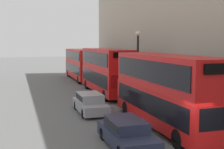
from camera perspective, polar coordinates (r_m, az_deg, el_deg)
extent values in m
cube|color=red|center=(18.87, 9.74, -5.51)|extent=(2.55, 10.54, 2.04)
cube|color=red|center=(18.58, 9.84, 0.54)|extent=(2.50, 10.33, 1.96)
cube|color=black|center=(18.82, 9.75, -4.78)|extent=(2.59, 9.70, 1.14)
cube|color=black|center=(18.57, 9.85, 0.84)|extent=(2.59, 9.70, 1.17)
cube|color=black|center=(14.41, 19.24, -7.67)|extent=(2.17, 0.06, 1.02)
cube|color=black|center=(14.07, 19.54, 0.99)|extent=(1.78, 0.06, 0.47)
cylinder|color=black|center=(15.43, 12.11, -11.49)|extent=(0.30, 1.00, 1.00)
cylinder|color=black|center=(16.60, 19.03, -10.43)|extent=(0.30, 1.00, 1.00)
cylinder|color=black|center=(21.92, 2.70, -6.16)|extent=(0.30, 1.00, 1.00)
cylinder|color=black|center=(22.76, 8.07, -5.76)|extent=(0.30, 1.00, 1.00)
cube|color=red|center=(30.80, -1.11, -0.90)|extent=(2.55, 10.73, 2.16)
cube|color=red|center=(30.62, -1.11, 2.89)|extent=(2.50, 10.52, 1.92)
cube|color=black|center=(30.77, -1.11, -0.43)|extent=(2.59, 9.87, 1.21)
cube|color=black|center=(30.62, -1.12, 3.07)|extent=(2.59, 9.87, 1.15)
cube|color=black|center=(25.69, 2.15, -1.30)|extent=(2.17, 0.06, 1.08)
cube|color=black|center=(25.51, 2.17, 3.58)|extent=(1.78, 0.06, 0.46)
cylinder|color=black|center=(27.04, -1.21, -3.85)|extent=(0.30, 1.00, 1.00)
cylinder|color=black|center=(27.73, 3.28, -3.61)|extent=(0.30, 1.00, 1.00)
cylinder|color=black|center=(34.27, -4.64, -1.80)|extent=(0.30, 1.00, 1.00)
cylinder|color=black|center=(34.81, -1.02, -1.66)|extent=(0.30, 1.00, 1.00)
cube|color=red|center=(42.72, -5.63, 0.90)|extent=(2.55, 11.32, 2.05)
cube|color=red|center=(42.60, -5.66, 3.43)|extent=(2.50, 11.10, 1.72)
cube|color=black|center=(42.70, -5.64, 1.23)|extent=(2.59, 10.42, 1.15)
cube|color=black|center=(42.60, -5.66, 3.54)|extent=(2.59, 10.42, 1.03)
cube|color=black|center=(37.20, -3.93, 0.81)|extent=(2.17, 0.06, 1.03)
cube|color=black|center=(37.08, -3.95, 3.88)|extent=(1.78, 0.06, 0.41)
cylinder|color=black|center=(38.63, -6.07, -0.94)|extent=(0.30, 1.00, 1.00)
cylinder|color=black|center=(39.12, -2.83, -0.83)|extent=(0.30, 1.00, 1.00)
cylinder|color=black|center=(46.59, -7.97, 0.20)|extent=(0.30, 1.00, 1.00)
cylinder|color=black|center=(46.99, -5.26, 0.28)|extent=(0.30, 1.00, 1.00)
cube|color=#1E2338|center=(15.37, 2.70, -11.32)|extent=(1.77, 4.60, 0.69)
cube|color=#1E2338|center=(15.31, 2.56, -9.04)|extent=(1.55, 2.53, 0.52)
cube|color=black|center=(15.30, 2.56, -8.94)|extent=(1.59, 2.40, 0.33)
cylinder|color=black|center=(14.42, 7.70, -13.41)|extent=(0.22, 0.64, 0.64)
cylinder|color=black|center=(16.55, -1.62, -10.80)|extent=(0.22, 0.64, 0.64)
cylinder|color=black|center=(17.01, 3.49, -10.35)|extent=(0.22, 0.64, 0.64)
cube|color=gray|center=(22.65, -4.00, -5.76)|extent=(1.78, 4.47, 0.65)
cube|color=gray|center=(22.64, -4.07, -4.18)|extent=(1.57, 2.46, 0.58)
cube|color=black|center=(22.63, -4.07, -4.11)|extent=(1.60, 2.33, 0.37)
cylinder|color=black|center=(21.16, -5.19, -7.11)|extent=(0.22, 0.64, 0.64)
cylinder|color=black|center=(21.52, -1.09, -6.87)|extent=(0.22, 0.64, 0.64)
cylinder|color=black|center=(23.90, -6.60, -5.62)|extent=(0.22, 0.64, 0.64)
cylinder|color=black|center=(24.22, -2.95, -5.43)|extent=(0.22, 0.64, 0.64)
cylinder|color=black|center=(27.99, 4.73, 1.26)|extent=(0.18, 0.18, 5.64)
sphere|color=beige|center=(27.91, 4.78, 7.49)|extent=(0.44, 0.44, 0.44)
cylinder|color=#334C6B|center=(42.33, -2.56, -0.03)|extent=(0.36, 0.36, 1.41)
sphere|color=tan|center=(42.25, -2.56, 1.07)|extent=(0.22, 0.22, 0.22)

